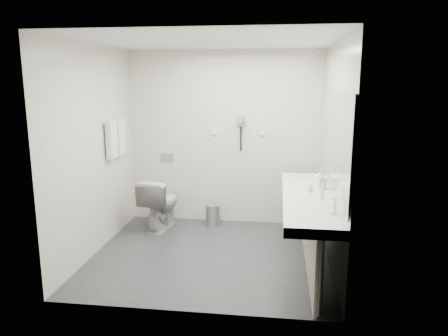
# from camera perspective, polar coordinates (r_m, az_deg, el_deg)

# --- Properties ---
(floor) EXTENTS (2.80, 2.80, 0.00)m
(floor) POSITION_cam_1_polar(r_m,az_deg,el_deg) (5.25, -1.87, -11.58)
(floor) COLOR #2C2C31
(floor) RESTS_ON ground
(ceiling) EXTENTS (2.80, 2.80, 0.00)m
(ceiling) POSITION_cam_1_polar(r_m,az_deg,el_deg) (4.84, -2.08, 16.73)
(ceiling) COLOR silver
(ceiling) RESTS_ON wall_back
(wall_back) EXTENTS (2.80, 0.00, 2.80)m
(wall_back) POSITION_cam_1_polar(r_m,az_deg,el_deg) (6.16, 0.00, 4.02)
(wall_back) COLOR beige
(wall_back) RESTS_ON floor
(wall_front) EXTENTS (2.80, 0.00, 2.80)m
(wall_front) POSITION_cam_1_polar(r_m,az_deg,el_deg) (3.64, -5.31, -1.47)
(wall_front) COLOR beige
(wall_front) RESTS_ON floor
(wall_left) EXTENTS (0.00, 2.60, 2.60)m
(wall_left) POSITION_cam_1_polar(r_m,az_deg,el_deg) (5.30, -17.08, 2.23)
(wall_left) COLOR beige
(wall_left) RESTS_ON floor
(wall_right) EXTENTS (0.00, 2.60, 2.60)m
(wall_right) POSITION_cam_1_polar(r_m,az_deg,el_deg) (4.87, 14.53, 1.56)
(wall_right) COLOR beige
(wall_right) RESTS_ON floor
(vanity_counter) EXTENTS (0.55, 2.20, 0.10)m
(vanity_counter) POSITION_cam_1_polar(r_m,az_deg,el_deg) (4.74, 11.23, -4.13)
(vanity_counter) COLOR silver
(vanity_counter) RESTS_ON floor
(vanity_panel) EXTENTS (0.03, 2.15, 0.75)m
(vanity_panel) POSITION_cam_1_polar(r_m,az_deg,el_deg) (4.88, 11.32, -8.94)
(vanity_panel) COLOR gray
(vanity_panel) RESTS_ON floor
(vanity_post_near) EXTENTS (0.06, 0.06, 0.75)m
(vanity_post_near) POSITION_cam_1_polar(r_m,az_deg,el_deg) (3.93, 12.77, -14.29)
(vanity_post_near) COLOR silver
(vanity_post_near) RESTS_ON floor
(vanity_post_far) EXTENTS (0.06, 0.06, 0.75)m
(vanity_post_far) POSITION_cam_1_polar(r_m,az_deg,el_deg) (5.86, 10.97, -5.37)
(vanity_post_far) COLOR silver
(vanity_post_far) RESTS_ON floor
(mirror) EXTENTS (0.02, 2.20, 1.05)m
(mirror) POSITION_cam_1_polar(r_m,az_deg,el_deg) (4.64, 14.76, 3.56)
(mirror) COLOR #B2BCC6
(mirror) RESTS_ON wall_right
(basin_near) EXTENTS (0.40, 0.31, 0.05)m
(basin_near) POSITION_cam_1_polar(r_m,az_deg,el_deg) (4.11, 11.81, -6.12)
(basin_near) COLOR silver
(basin_near) RESTS_ON vanity_counter
(basin_far) EXTENTS (0.40, 0.31, 0.05)m
(basin_far) POSITION_cam_1_polar(r_m,az_deg,el_deg) (5.36, 10.81, -1.88)
(basin_far) COLOR silver
(basin_far) RESTS_ON vanity_counter
(faucet_near) EXTENTS (0.04, 0.04, 0.15)m
(faucet_near) POSITION_cam_1_polar(r_m,az_deg,el_deg) (4.11, 14.59, -4.97)
(faucet_near) COLOR silver
(faucet_near) RESTS_ON vanity_counter
(faucet_far) EXTENTS (0.04, 0.04, 0.15)m
(faucet_far) POSITION_cam_1_polar(r_m,az_deg,el_deg) (5.36, 12.93, -0.99)
(faucet_far) COLOR silver
(faucet_far) RESTS_ON vanity_counter
(soap_bottle_a) EXTENTS (0.07, 0.07, 0.10)m
(soap_bottle_a) POSITION_cam_1_polar(r_m,az_deg,el_deg) (4.83, 11.54, -2.60)
(soap_bottle_a) COLOR beige
(soap_bottle_a) RESTS_ON vanity_counter
(soap_bottle_c) EXTENTS (0.06, 0.06, 0.14)m
(soap_bottle_c) POSITION_cam_1_polar(r_m,az_deg,el_deg) (4.60, 13.04, -3.17)
(soap_bottle_c) COLOR beige
(soap_bottle_c) RESTS_ON vanity_counter
(glass_left) EXTENTS (0.07, 0.07, 0.11)m
(glass_left) POSITION_cam_1_polar(r_m,az_deg,el_deg) (5.01, 13.01, -2.15)
(glass_left) COLOR silver
(glass_left) RESTS_ON vanity_counter
(glass_right) EXTENTS (0.08, 0.08, 0.12)m
(glass_right) POSITION_cam_1_polar(r_m,az_deg,el_deg) (4.98, 13.20, -2.12)
(glass_right) COLOR silver
(glass_right) RESTS_ON vanity_counter
(toilet) EXTENTS (0.52, 0.78, 0.73)m
(toilet) POSITION_cam_1_polar(r_m,az_deg,el_deg) (6.09, -8.59, -4.71)
(toilet) COLOR silver
(toilet) RESTS_ON floor
(flush_plate) EXTENTS (0.18, 0.02, 0.12)m
(flush_plate) POSITION_cam_1_polar(r_m,az_deg,el_deg) (6.36, -7.63, 1.42)
(flush_plate) COLOR #B2B5BA
(flush_plate) RESTS_ON wall_back
(pedal_bin) EXTENTS (0.27, 0.27, 0.30)m
(pedal_bin) POSITION_cam_1_polar(r_m,az_deg,el_deg) (6.18, -1.46, -6.43)
(pedal_bin) COLOR #B2B5BA
(pedal_bin) RESTS_ON floor
(bin_lid) EXTENTS (0.22, 0.22, 0.02)m
(bin_lid) POSITION_cam_1_polar(r_m,az_deg,el_deg) (6.13, -1.47, -5.03)
(bin_lid) COLOR #B2B5BA
(bin_lid) RESTS_ON pedal_bin
(towel_rail) EXTENTS (0.02, 0.62, 0.02)m
(towel_rail) POSITION_cam_1_polar(r_m,az_deg,el_deg) (5.75, -14.55, 6.09)
(towel_rail) COLOR silver
(towel_rail) RESTS_ON wall_left
(towel_near) EXTENTS (0.07, 0.24, 0.48)m
(towel_near) POSITION_cam_1_polar(r_m,az_deg,el_deg) (5.64, -14.87, 3.72)
(towel_near) COLOR silver
(towel_near) RESTS_ON towel_rail
(towel_far) EXTENTS (0.07, 0.24, 0.48)m
(towel_far) POSITION_cam_1_polar(r_m,az_deg,el_deg) (5.90, -13.85, 4.11)
(towel_far) COLOR silver
(towel_far) RESTS_ON towel_rail
(dryer_cradle) EXTENTS (0.10, 0.04, 0.14)m
(dryer_cradle) POSITION_cam_1_polar(r_m,az_deg,el_deg) (6.08, 2.32, 6.28)
(dryer_cradle) COLOR gray
(dryer_cradle) RESTS_ON wall_back
(dryer_barrel) EXTENTS (0.08, 0.14, 0.08)m
(dryer_barrel) POSITION_cam_1_polar(r_m,az_deg,el_deg) (6.01, 2.26, 6.50)
(dryer_barrel) COLOR gray
(dryer_barrel) RESTS_ON dryer_cradle
(dryer_cord) EXTENTS (0.02, 0.02, 0.35)m
(dryer_cord) POSITION_cam_1_polar(r_m,az_deg,el_deg) (6.09, 2.29, 3.92)
(dryer_cord) COLOR black
(dryer_cord) RESTS_ON dryer_cradle
(switch_plate_a) EXTENTS (0.09, 0.02, 0.09)m
(switch_plate_a) POSITION_cam_1_polar(r_m,az_deg,el_deg) (6.16, -1.40, 4.95)
(switch_plate_a) COLOR silver
(switch_plate_a) RESTS_ON wall_back
(switch_plate_b) EXTENTS (0.09, 0.02, 0.09)m
(switch_plate_b) POSITION_cam_1_polar(r_m,az_deg,el_deg) (6.09, 5.14, 4.83)
(switch_plate_b) COLOR silver
(switch_plate_b) RESTS_ON wall_back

